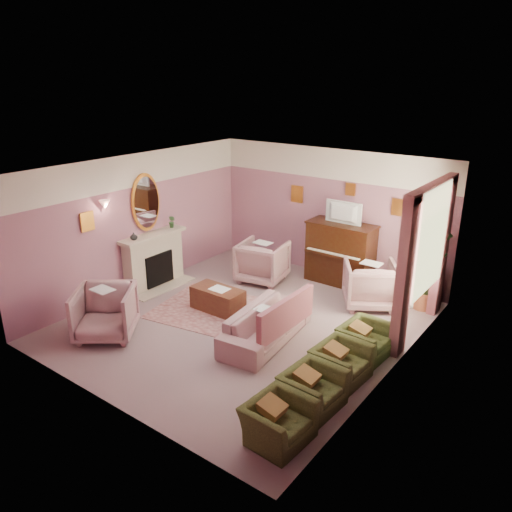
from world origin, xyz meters
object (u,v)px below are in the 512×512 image
Objects in this scene: piano at (340,254)px; olive_chair_d at (365,335)px; coffee_table at (218,299)px; floral_armchair_front at (105,310)px; floral_armchair_right at (370,282)px; olive_chair_a at (278,415)px; olive_chair_b at (313,384)px; olive_chair_c at (341,358)px; sofa at (266,319)px; television at (342,211)px; side_table at (418,287)px; floral_armchair_left at (263,260)px.

olive_chair_d is at bearing -54.43° from piano.
floral_armchair_front reaches higher than coffee_table.
olive_chair_a is (0.73, -4.20, -0.14)m from floral_armchair_right.
floral_armchair_front is (-2.09, -4.50, -0.16)m from piano.
piano is at bearing 145.91° from floral_armchair_right.
olive_chair_a is 1.00× the size of olive_chair_b.
olive_chair_c is at bearing -74.15° from floral_armchair_right.
olive_chair_b is 1.00× the size of olive_chair_d.
coffee_table is at bearing -115.03° from piano.
olive_chair_a is 2.46m from olive_chair_d.
piano reaches higher than olive_chair_d.
olive_chair_c is at bearing -9.74° from sofa.
television is at bearing 147.91° from floral_armchair_right.
sofa is 2.46× the size of olive_chair_c.
floral_armchair_right is (2.22, 1.92, 0.27)m from coffee_table.
olive_chair_c is at bearing 90.00° from olive_chair_b.
sofa is 2.84× the size of side_table.
olive_chair_c is at bearing 18.28° from floral_armchair_front.
floral_armchair_left is (-1.38, -0.87, -1.11)m from television.
coffee_table is 1.02× the size of floral_armchair_left.
floral_armchair_left reaches higher than coffee_table.
olive_chair_a is 1.16× the size of side_table.
side_table is (-0.01, 4.84, 0.00)m from olive_chair_a.
floral_armchair_right is at bearing -32.09° from television.
piano reaches higher than coffee_table.
sofa is 1.64m from olive_chair_d.
floral_armchair_left is at bearing 78.74° from floral_armchair_front.
floral_armchair_left reaches higher than side_table.
floral_armchair_left is 3.45m from olive_chair_d.
piano is 1.73× the size of olive_chair_c.
floral_armchair_front is 1.22× the size of olive_chair_d.
coffee_table is 3.73m from olive_chair_a.
floral_armchair_right is 0.97m from side_table.
television is at bearing 126.13° from olive_chair_d.
floral_armchair_left is (-1.38, -0.92, -0.16)m from piano.
olive_chair_d is (1.73, -2.42, -0.30)m from piano.
olive_chair_c is (2.95, -0.64, 0.12)m from coffee_table.
sofa reaches higher than olive_chair_d.
television is at bearing 113.34° from olive_chair_b.
olive_chair_a is (1.73, -4.83, -1.25)m from television.
sofa is 3.32m from side_table.
olive_chair_a is at bearing -51.84° from floral_armchair_left.
coffee_table is 3.90m from side_table.
olive_chair_a is 4.84m from side_table.
floral_armchair_left is at bearing -174.12° from floral_armchair_right.
olive_chair_a is 1.64m from olive_chair_c.
floral_armchair_front is at bearing -146.11° from sofa.
floral_armchair_right is 1.22× the size of olive_chair_a.
sofa is at bearing -117.68° from side_table.
olive_chair_b is at bearing -77.86° from floral_armchair_right.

